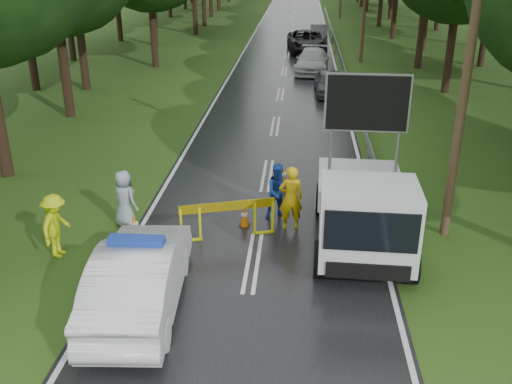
# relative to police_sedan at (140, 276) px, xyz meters

# --- Properties ---
(ground) EXTENTS (160.00, 160.00, 0.00)m
(ground) POSITION_rel_police_sedan_xyz_m (2.29, 2.15, -0.80)
(ground) COLOR #234213
(ground) RESTS_ON ground
(road) EXTENTS (7.00, 140.00, 0.02)m
(road) POSITION_rel_police_sedan_xyz_m (2.29, 32.15, -0.79)
(road) COLOR black
(road) RESTS_ON ground
(guardrail) EXTENTS (0.12, 60.06, 0.70)m
(guardrail) POSITION_rel_police_sedan_xyz_m (5.99, 31.82, -0.25)
(guardrail) COLOR gray
(guardrail) RESTS_ON ground
(utility_pole_near) EXTENTS (1.40, 0.24, 10.00)m
(utility_pole_near) POSITION_rel_police_sedan_xyz_m (7.49, 4.15, 4.26)
(utility_pole_near) COLOR #483421
(utility_pole_near) RESTS_ON ground
(police_sedan) EXTENTS (2.01, 4.94, 1.75)m
(police_sedan) POSITION_rel_police_sedan_xyz_m (0.00, 0.00, 0.00)
(police_sedan) COLOR silver
(police_sedan) RESTS_ON ground
(work_truck) EXTENTS (2.60, 5.51, 4.33)m
(work_truck) POSITION_rel_police_sedan_xyz_m (5.09, 3.11, 0.37)
(work_truck) COLOR gray
(work_truck) RESTS_ON ground
(barrier) EXTENTS (2.53, 0.83, 1.09)m
(barrier) POSITION_rel_police_sedan_xyz_m (1.49, 3.43, 0.02)
(barrier) COLOR #CFD70B
(barrier) RESTS_ON ground
(officer) EXTENTS (0.75, 0.56, 1.88)m
(officer) POSITION_rel_police_sedan_xyz_m (3.19, 4.15, 0.14)
(officer) COLOR gold
(officer) RESTS_ON ground
(civilian) EXTENTS (0.99, 0.88, 1.69)m
(civilian) POSITION_rel_police_sedan_xyz_m (2.84, 4.82, 0.04)
(civilian) COLOR #183E9F
(civilian) RESTS_ON ground
(bystander_left) EXTENTS (0.76, 1.17, 1.71)m
(bystander_left) POSITION_rel_police_sedan_xyz_m (-2.75, 2.12, 0.05)
(bystander_left) COLOR #C4DA0B
(bystander_left) RESTS_ON ground
(bystander_right) EXTENTS (0.98, 0.87, 1.67)m
(bystander_right) POSITION_rel_police_sedan_xyz_m (-1.51, 3.96, 0.04)
(bystander_right) COLOR #8D9DA9
(bystander_right) RESTS_ON ground
(queue_car_first) EXTENTS (1.62, 3.80, 1.28)m
(queue_car_first) POSITION_rel_police_sedan_xyz_m (4.89, 20.33, -0.16)
(queue_car_first) COLOR #383B3F
(queue_car_first) RESTS_ON ground
(queue_car_second) EXTENTS (2.39, 5.04, 1.42)m
(queue_car_second) POSITION_rel_police_sedan_xyz_m (4.05, 26.33, -0.09)
(queue_car_second) COLOR #AAAEB3
(queue_car_second) RESTS_ON ground
(queue_car_third) EXTENTS (3.17, 6.02, 1.61)m
(queue_car_third) POSITION_rel_police_sedan_xyz_m (3.72, 33.80, 0.00)
(queue_car_third) COLOR black
(queue_car_third) RESTS_ON ground
(queue_car_fourth) EXTENTS (1.41, 3.95, 1.30)m
(queue_car_fourth) POSITION_rel_police_sedan_xyz_m (4.77, 39.80, -0.15)
(queue_car_fourth) COLOR #3C3F43
(queue_car_fourth) RESTS_ON ground
(cone_near_left) EXTENTS (0.35, 0.35, 0.73)m
(cone_near_left) POSITION_rel_police_sedan_xyz_m (-1.21, 0.98, -0.45)
(cone_near_left) COLOR black
(cone_near_left) RESTS_ON ground
(cone_center) EXTENTS (0.30, 0.30, 0.63)m
(cone_center) POSITION_rel_police_sedan_xyz_m (1.88, 4.15, -0.49)
(cone_center) COLOR black
(cone_center) RESTS_ON ground
(cone_far) EXTENTS (0.37, 0.37, 0.78)m
(cone_far) POSITION_rel_police_sedan_xyz_m (2.88, 7.15, -0.42)
(cone_far) COLOR black
(cone_far) RESTS_ON ground
(cone_left_mid) EXTENTS (0.37, 0.37, 0.78)m
(cone_left_mid) POSITION_rel_police_sedan_xyz_m (-1.03, 3.12, -0.42)
(cone_left_mid) COLOR black
(cone_left_mid) RESTS_ON ground
(cone_right) EXTENTS (0.31, 0.31, 0.66)m
(cone_right) POSITION_rel_police_sedan_xyz_m (4.69, 6.65, -0.48)
(cone_right) COLOR black
(cone_right) RESTS_ON ground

